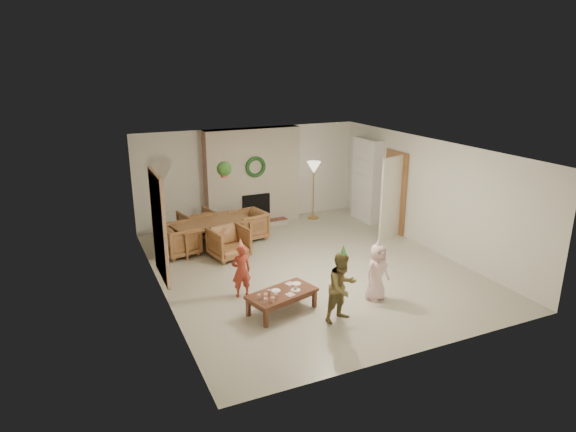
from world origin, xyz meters
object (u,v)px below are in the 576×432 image
child_pink (377,272)px  dining_chair_right (249,225)px  child_plaid (342,287)px  dining_chair_left (180,240)px  coffee_table_top (282,293)px  dining_chair_near (229,243)px  child_red (241,271)px  dining_table (212,234)px  dining_chair_far (197,224)px

child_pink → dining_chair_right: bearing=93.0°
child_plaid → child_pink: child_plaid is taller
dining_chair_left → child_pink: 4.51m
coffee_table_top → dining_chair_near: bearing=75.6°
coffee_table_top → child_pink: (1.74, -0.26, 0.19)m
dining_chair_left → dining_chair_right: bearing=-90.0°
child_pink → coffee_table_top: bearing=160.1°
coffee_table_top → child_pink: size_ratio=1.13×
child_red → child_plaid: child_plaid is taller
dining_chair_right → child_red: child_red is taller
dining_chair_right → child_pink: 4.07m
dining_chair_near → child_red: child_red is taller
dining_chair_left → child_red: size_ratio=0.77×
dining_chair_right → child_plaid: (0.06, -4.34, 0.25)m
dining_table → dining_chair_far: dining_chair_far is taller
child_plaid → child_pink: 1.04m
coffee_table_top → child_red: child_red is taller
dining_table → dining_chair_left: size_ratio=2.34×
dining_chair_left → child_pink: bearing=-154.1°
dining_chair_far → child_plaid: 5.06m
dining_chair_far → dining_chair_right: size_ratio=1.00×
dining_chair_near → child_pink: size_ratio=0.73×
dining_chair_left → child_red: child_red is taller
dining_chair_far → child_plaid: child_plaid is taller
dining_chair_near → dining_chair_right: same height
dining_table → child_red: child_red is taller
child_pink → child_red: bearing=141.7°
child_red → dining_chair_left: bearing=-75.0°
dining_table → coffee_table_top: 3.48m
dining_table → dining_chair_near: size_ratio=2.34×
coffee_table_top → child_plaid: (0.78, -0.67, 0.26)m
dining_table → coffee_table_top: dining_table is taller
dining_chair_near → child_plaid: bearing=-87.3°
child_red → child_plaid: size_ratio=0.83×
coffee_table_top → child_pink: bearing=-24.5°
dining_chair_near → child_plaid: 3.49m
dining_chair_right → dining_chair_near: bearing=-51.3°
child_pink → dining_table: bearing=106.4°
dining_chair_near → coffee_table_top: dining_chair_near is taller
dining_chair_right → coffee_table_top: size_ratio=0.64×
child_plaid → child_pink: (0.96, 0.41, -0.07)m
dining_chair_near → child_red: (-0.36, -1.87, 0.15)m
dining_table → dining_chair_right: dining_chair_right is taller
dining_chair_left → child_plaid: (1.79, -3.99, 0.25)m
dining_table → child_pink: child_pink is taller
dining_chair_near → dining_chair_far: size_ratio=1.00×
dining_chair_far → dining_chair_left: 1.11m
dining_table → coffee_table_top: (0.24, -3.48, 0.02)m
dining_table → child_plaid: 4.28m
dining_chair_near → coffee_table_top: size_ratio=0.64×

